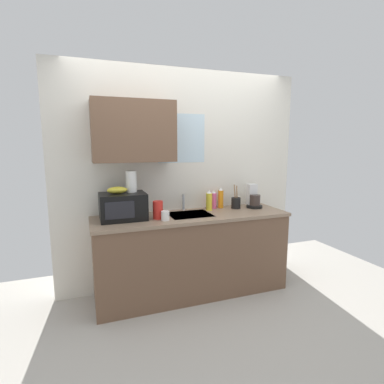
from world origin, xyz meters
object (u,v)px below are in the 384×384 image
banana_bunch (117,190)px  dish_soap_bottle_orange (221,198)px  paper_towel_roll (131,181)px  cereal_canister (158,210)px  microwave (123,206)px  mug_white (165,216)px  coffee_maker (253,199)px  utensil_crock (236,203)px  dish_soap_bottle_pink (214,200)px  dish_soap_bottle_yellow (209,201)px

banana_bunch → dish_soap_bottle_orange: banana_bunch is taller
paper_towel_roll → cereal_canister: paper_towel_roll is taller
banana_bunch → microwave: bearing=-1.8°
banana_bunch → mug_white: (0.44, -0.19, -0.26)m
paper_towel_roll → coffee_maker: 1.49m
paper_towel_roll → utensil_crock: paper_towel_roll is taller
dish_soap_bottle_pink → mug_white: bearing=-152.8°
cereal_canister → microwave: bearing=163.9°
banana_bunch → dish_soap_bottle_yellow: size_ratio=0.85×
dish_soap_bottle_yellow → dish_soap_bottle_pink: (0.09, 0.07, -0.01)m
coffee_maker → mug_white: (-1.17, -0.25, -0.06)m
dish_soap_bottle_orange → mug_white: (-0.78, -0.36, -0.07)m
microwave → dish_soap_bottle_orange: (1.18, 0.17, -0.02)m
paper_towel_roll → dish_soap_bottle_pink: size_ratio=1.00×
mug_white → banana_bunch: bearing=156.8°
microwave → utensil_crock: size_ratio=1.60×
dish_soap_bottle_pink → utensil_crock: utensil_crock is taller
cereal_canister → dish_soap_bottle_yellow: bearing=16.4°
utensil_crock → mug_white: bearing=-164.5°
coffee_maker → mug_white: bearing=-168.0°
microwave → paper_towel_roll: paper_towel_roll is taller
paper_towel_roll → mug_white: 0.50m
cereal_canister → mug_white: cereal_canister is taller
microwave → dish_soap_bottle_pink: bearing=8.7°
dish_soap_bottle_pink → mug_white: dish_soap_bottle_pink is taller
banana_bunch → mug_white: bearing=-23.2°
coffee_maker → dish_soap_bottle_yellow: coffee_maker is taller
dish_soap_bottle_pink → dish_soap_bottle_orange: 0.09m
dish_soap_bottle_pink → cereal_canister: bearing=-160.4°
microwave → dish_soap_bottle_orange: 1.19m
microwave → cereal_canister: size_ratio=2.49×
mug_white → utensil_crock: 0.97m
cereal_canister → mug_white: size_ratio=1.94×
coffee_maker → dish_soap_bottle_orange: coffee_maker is taller
microwave → paper_towel_roll: size_ratio=2.09×
banana_bunch → dish_soap_bottle_pink: size_ratio=0.91×
cereal_canister → utensil_crock: (0.99, 0.17, -0.02)m
coffee_maker → utensil_crock: size_ratio=0.97×
dish_soap_bottle_orange → mug_white: dish_soap_bottle_orange is taller
dish_soap_bottle_yellow → utensil_crock: utensil_crock is taller
utensil_crock → microwave: bearing=-176.9°
dish_soap_bottle_orange → utensil_crock: (0.16, -0.10, -0.05)m
coffee_maker → utensil_crock: bearing=177.1°
microwave → banana_bunch: banana_bunch is taller
banana_bunch → cereal_canister: (0.39, -0.10, -0.21)m
dish_soap_bottle_pink → banana_bunch: bearing=-171.7°
cereal_canister → utensil_crock: utensil_crock is taller
mug_white → dish_soap_bottle_orange: bearing=24.4°
microwave → dish_soap_bottle_pink: microwave is taller
cereal_canister → mug_white: (0.05, -0.09, -0.04)m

